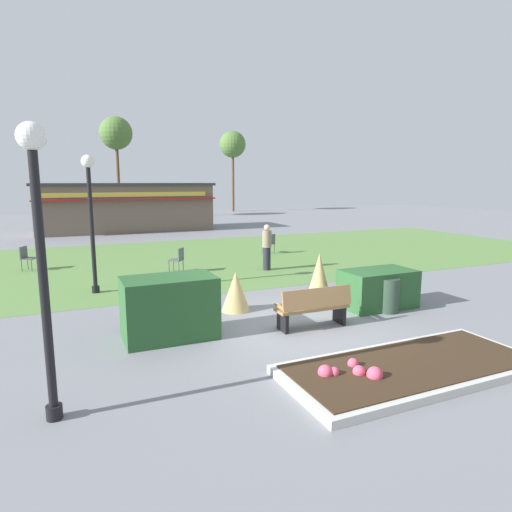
# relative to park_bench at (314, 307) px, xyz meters

# --- Properties ---
(ground_plane) EXTENTS (80.00, 80.00, 0.00)m
(ground_plane) POSITION_rel_park_bench_xyz_m (-0.42, 0.19, -0.48)
(ground_plane) COLOR slate
(lawn_patch) EXTENTS (36.00, 12.00, 0.01)m
(lawn_patch) POSITION_rel_park_bench_xyz_m (-0.42, 9.65, -0.48)
(lawn_patch) COLOR #5B8442
(lawn_patch) RESTS_ON ground_plane
(flower_bed) EXTENTS (4.60, 1.97, 0.32)m
(flower_bed) POSITION_rel_park_bench_xyz_m (0.31, -2.66, -0.39)
(flower_bed) COLOR beige
(flower_bed) RESTS_ON ground_plane
(park_bench) EXTENTS (1.71, 0.56, 0.95)m
(park_bench) POSITION_rel_park_bench_xyz_m (0.00, 0.00, 0.00)
(park_bench) COLOR #9E7547
(park_bench) RESTS_ON ground_plane
(hedge_left) EXTENTS (1.89, 1.10, 1.30)m
(hedge_left) POSITION_rel_park_bench_xyz_m (-3.06, 0.70, 0.17)
(hedge_left) COLOR #28562B
(hedge_left) RESTS_ON ground_plane
(hedge_right) EXTENTS (1.87, 1.10, 0.98)m
(hedge_right) POSITION_rel_park_bench_xyz_m (2.41, 0.76, 0.01)
(hedge_right) COLOR #28562B
(hedge_right) RESTS_ON ground_plane
(ornamental_grass_behind_left) EXTENTS (0.73, 0.73, 1.01)m
(ornamental_grass_behind_left) POSITION_rel_park_bench_xyz_m (-1.10, 1.95, 0.02)
(ornamental_grass_behind_left) COLOR tan
(ornamental_grass_behind_left) RESTS_ON ground_plane
(ornamental_grass_behind_right) EXTENTS (0.73, 0.73, 1.35)m
(ornamental_grass_behind_right) POSITION_rel_park_bench_xyz_m (1.22, 1.73, 0.20)
(ornamental_grass_behind_right) COLOR tan
(ornamental_grass_behind_right) RESTS_ON ground_plane
(lamppost_near) EXTENTS (0.36, 0.36, 3.98)m
(lamppost_near) POSITION_rel_park_bench_xyz_m (-5.27, -1.81, 2.03)
(lamppost_near) COLOR black
(lamppost_near) RESTS_ON ground_plane
(lamppost_mid) EXTENTS (0.36, 0.36, 3.98)m
(lamppost_mid) POSITION_rel_park_bench_xyz_m (-4.21, 5.32, 2.03)
(lamppost_mid) COLOR black
(lamppost_mid) RESTS_ON ground_plane
(trash_bin) EXTENTS (0.52, 0.52, 0.86)m
(trash_bin) POSITION_rel_park_bench_xyz_m (2.36, 0.29, -0.05)
(trash_bin) COLOR #2D4233
(trash_bin) RESTS_ON ground_plane
(food_kiosk) EXTENTS (11.20, 4.19, 3.13)m
(food_kiosk) POSITION_rel_park_bench_xyz_m (-1.06, 21.90, 1.09)
(food_kiosk) COLOR #6B5B4C
(food_kiosk) RESTS_ON ground_plane
(cafe_chair_west) EXTENTS (0.60, 0.60, 0.89)m
(cafe_chair_west) POSITION_rel_park_bench_xyz_m (3.58, 9.60, 0.05)
(cafe_chair_west) COLOR #4C5156
(cafe_chair_west) RESTS_ON ground_plane
(cafe_chair_east) EXTENTS (0.62, 0.62, 0.89)m
(cafe_chair_east) POSITION_rel_park_bench_xyz_m (-1.26, 7.20, 0.05)
(cafe_chair_east) COLOR #4C5156
(cafe_chair_east) RESTS_ON ground_plane
(cafe_chair_center) EXTENTS (0.60, 0.60, 0.89)m
(cafe_chair_center) POSITION_rel_park_bench_xyz_m (-6.26, 9.82, 0.05)
(cafe_chair_center) COLOR #4C5156
(cafe_chair_center) RESTS_ON ground_plane
(person_strolling) EXTENTS (0.34, 0.34, 1.69)m
(person_strolling) POSITION_rel_park_bench_xyz_m (1.84, 6.30, 0.38)
(person_strolling) COLOR #23232D
(person_strolling) RESTS_ON ground_plane
(parked_car_west_slot) EXTENTS (4.24, 2.13, 1.20)m
(parked_car_west_slot) POSITION_rel_park_bench_xyz_m (-2.67, 28.84, 0.16)
(parked_car_west_slot) COLOR navy
(parked_car_west_slot) RESTS_ON ground_plane
(parked_car_center_slot) EXTENTS (4.33, 2.32, 1.20)m
(parked_car_center_slot) POSITION_rel_park_bench_xyz_m (2.31, 28.84, 0.16)
(parked_car_center_slot) COLOR black
(parked_car_center_slot) RESTS_ON ground_plane
(tree_left_bg) EXTENTS (2.80, 2.80, 8.75)m
(tree_left_bg) POSITION_rel_park_bench_xyz_m (-0.18, 32.42, 6.78)
(tree_left_bg) COLOR brown
(tree_left_bg) RESTS_ON ground_plane
(tree_right_bg) EXTENTS (2.80, 2.80, 8.54)m
(tree_right_bg) POSITION_rel_park_bench_xyz_m (12.29, 36.82, 6.57)
(tree_right_bg) COLOR brown
(tree_right_bg) RESTS_ON ground_plane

